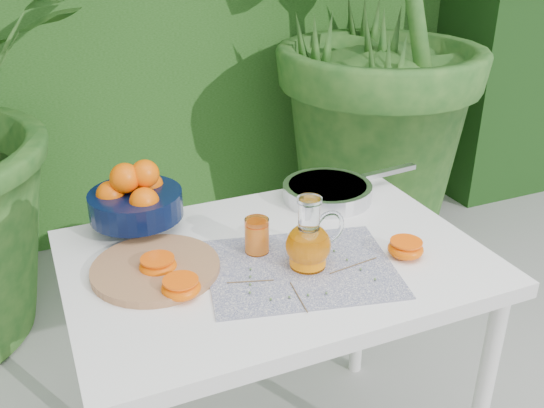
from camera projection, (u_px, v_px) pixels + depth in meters
name	position (u px, v px, depth m)	size (l,w,h in m)	color
potted_plant_right	(357.00, 13.00, 2.70)	(2.20, 2.20, 2.20)	#20531C
white_table	(275.00, 283.00, 1.51)	(1.00, 0.70, 0.75)	white
placemat	(301.00, 268.00, 1.42)	(0.43, 0.34, 0.00)	#0D1449
cutting_board	(156.00, 268.00, 1.41)	(0.30, 0.30, 0.02)	#9E7047
fruit_bowl	(135.00, 199.00, 1.57)	(0.29, 0.29, 0.19)	black
juice_pitcher	(309.00, 243.00, 1.40)	(0.16, 0.12, 0.18)	white
juice_tumbler	(257.00, 236.00, 1.47)	(0.07, 0.07, 0.09)	white
saute_pan	(328.00, 191.00, 1.76)	(0.46, 0.28, 0.05)	silver
orange_halves	(252.00, 266.00, 1.39)	(0.66, 0.25, 0.04)	#FF6C02
thyme_sprigs	(304.00, 280.00, 1.37)	(0.37, 0.20, 0.01)	brown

